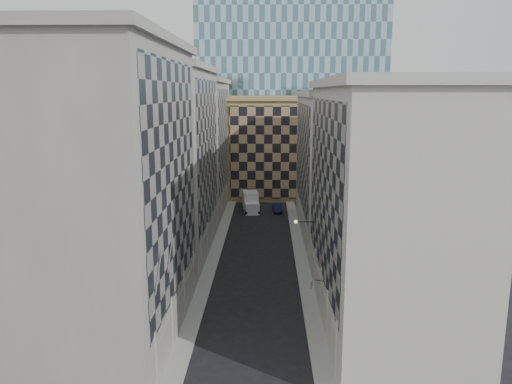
# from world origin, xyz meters

# --- Properties ---
(sidewalk_west) EXTENTS (1.50, 100.00, 0.15)m
(sidewalk_west) POSITION_xyz_m (-5.25, 30.00, 0.07)
(sidewalk_west) COLOR gray
(sidewalk_west) RESTS_ON ground
(sidewalk_east) EXTENTS (1.50, 100.00, 0.15)m
(sidewalk_east) POSITION_xyz_m (5.25, 30.00, 0.07)
(sidewalk_east) COLOR gray
(sidewalk_east) RESTS_ON ground
(bldg_left_a) EXTENTS (10.80, 22.80, 23.70)m
(bldg_left_a) POSITION_xyz_m (-10.88, 11.00, 11.82)
(bldg_left_a) COLOR gray
(bldg_left_a) RESTS_ON ground
(bldg_left_b) EXTENTS (10.80, 22.80, 22.70)m
(bldg_left_b) POSITION_xyz_m (-10.88, 33.00, 11.32)
(bldg_left_b) COLOR gray
(bldg_left_b) RESTS_ON ground
(bldg_left_c) EXTENTS (10.80, 22.80, 21.70)m
(bldg_left_c) POSITION_xyz_m (-10.88, 55.00, 10.83)
(bldg_left_c) COLOR gray
(bldg_left_c) RESTS_ON ground
(bldg_right_a) EXTENTS (10.80, 26.80, 20.70)m
(bldg_right_a) POSITION_xyz_m (10.88, 15.00, 10.32)
(bldg_right_a) COLOR beige
(bldg_right_a) RESTS_ON ground
(bldg_right_b) EXTENTS (10.80, 28.80, 19.70)m
(bldg_right_b) POSITION_xyz_m (10.89, 42.00, 9.85)
(bldg_right_b) COLOR beige
(bldg_right_b) RESTS_ON ground
(tan_block) EXTENTS (16.80, 14.80, 18.80)m
(tan_block) POSITION_xyz_m (2.00, 67.90, 9.44)
(tan_block) COLOR #A48A57
(tan_block) RESTS_ON ground
(church_tower) EXTENTS (7.20, 7.20, 51.50)m
(church_tower) POSITION_xyz_m (0.00, 82.00, 26.95)
(church_tower) COLOR #2E2824
(church_tower) RESTS_ON ground
(flagpoles_left) EXTENTS (0.10, 6.33, 2.33)m
(flagpoles_left) POSITION_xyz_m (-5.90, 6.00, 8.00)
(flagpoles_left) COLOR gray
(flagpoles_left) RESTS_ON ground
(bracket_lamp) EXTENTS (1.98, 0.36, 0.36)m
(bracket_lamp) POSITION_xyz_m (4.38, 24.00, 6.20)
(bracket_lamp) COLOR black
(bracket_lamp) RESTS_ON ground
(box_truck) EXTENTS (3.12, 6.07, 3.19)m
(box_truck) POSITION_xyz_m (-1.60, 54.17, 1.39)
(box_truck) COLOR white
(box_truck) RESTS_ON ground
(dark_car) EXTENTS (1.66, 3.88, 1.25)m
(dark_car) POSITION_xyz_m (2.78, 53.45, 0.62)
(dark_car) COLOR black
(dark_car) RESTS_ON ground
(shop_sign) EXTENTS (1.20, 0.63, 0.73)m
(shop_sign) POSITION_xyz_m (4.97, 12.52, 3.84)
(shop_sign) COLOR black
(shop_sign) RESTS_ON ground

